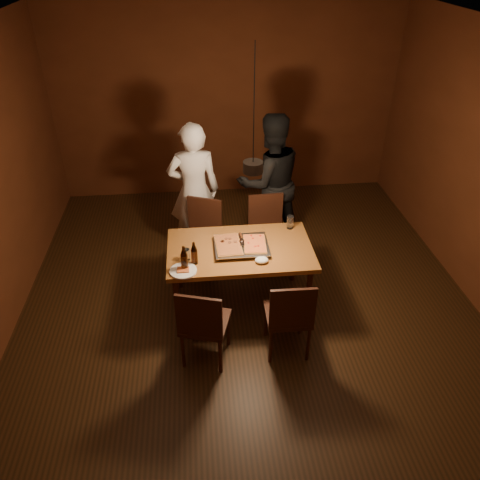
{
  "coord_description": "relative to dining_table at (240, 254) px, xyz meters",
  "views": [
    {
      "loc": [
        -0.5,
        -3.77,
        3.48
      ],
      "look_at": [
        -0.09,
        0.2,
        0.85
      ],
      "focal_mm": 35.0,
      "sensor_mm": 36.0,
      "label": 1
    }
  ],
  "objects": [
    {
      "name": "beer_bottle_b",
      "position": [
        -0.47,
        -0.22,
        0.2
      ],
      "size": [
        0.06,
        0.06,
        0.24
      ],
      "color": "black",
      "rests_on": "dining_table"
    },
    {
      "name": "diner_white",
      "position": [
        -0.45,
        1.13,
        0.18
      ],
      "size": [
        0.65,
        0.44,
        1.72
      ],
      "primitive_type": "imported",
      "rotation": [
        0.0,
        0.0,
        3.19
      ],
      "color": "white",
      "rests_on": "floor"
    },
    {
      "name": "chair_far_left",
      "position": [
        -0.37,
        0.76,
        -0.14
      ],
      "size": [
        0.55,
        0.55,
        0.49
      ],
      "rotation": [
        0.0,
        0.0,
        2.76
      ],
      "color": "#38190F",
      "rests_on": "floor"
    },
    {
      "name": "diner_dark",
      "position": [
        0.5,
        1.23,
        0.2
      ],
      "size": [
        0.99,
        0.85,
        1.76
      ],
      "primitive_type": "imported",
      "rotation": [
        0.0,
        0.0,
        3.38
      ],
      "color": "black",
      "rests_on": "floor"
    },
    {
      "name": "chair_far_right",
      "position": [
        0.4,
        0.77,
        -0.14
      ],
      "size": [
        0.44,
        0.44,
        0.49
      ],
      "rotation": [
        0.0,
        0.0,
        3.2
      ],
      "color": "#38190F",
      "rests_on": "floor"
    },
    {
      "name": "pizza_meat",
      "position": [
        -0.12,
        -0.01,
        0.13
      ],
      "size": [
        0.28,
        0.42,
        0.02
      ],
      "primitive_type": "cube",
      "rotation": [
        0.0,
        0.0,
        0.05
      ],
      "color": "maroon",
      "rests_on": "pizza_tray"
    },
    {
      "name": "pizza_tray",
      "position": [
        0.01,
        -0.01,
        0.1
      ],
      "size": [
        0.56,
        0.47,
        0.05
      ],
      "primitive_type": "cube",
      "rotation": [
        0.0,
        0.0,
        -0.03
      ],
      "color": "silver",
      "rests_on": "dining_table"
    },
    {
      "name": "water_glass_left",
      "position": [
        -0.55,
        -0.15,
        0.13
      ],
      "size": [
        0.08,
        0.08,
        0.12
      ],
      "primitive_type": "cylinder",
      "color": "silver",
      "rests_on": "dining_table"
    },
    {
      "name": "napkin",
      "position": [
        0.19,
        -0.27,
        0.1
      ],
      "size": [
        0.14,
        0.1,
        0.06
      ],
      "primitive_type": "ellipsoid",
      "color": "white",
      "rests_on": "dining_table"
    },
    {
      "name": "beer_bottle_a",
      "position": [
        -0.57,
        -0.3,
        0.2
      ],
      "size": [
        0.07,
        0.07,
        0.26
      ],
      "color": "black",
      "rests_on": "dining_table"
    },
    {
      "name": "dining_table",
      "position": [
        0.0,
        0.0,
        0.0
      ],
      "size": [
        1.5,
        0.9,
        0.75
      ],
      "color": "#9A5D27",
      "rests_on": "floor"
    },
    {
      "name": "water_glass_right",
      "position": [
        0.59,
        0.34,
        0.15
      ],
      "size": [
        0.07,
        0.07,
        0.15
      ],
      "primitive_type": "cylinder",
      "color": "silver",
      "rests_on": "dining_table"
    },
    {
      "name": "spatula",
      "position": [
        0.03,
        0.0,
        0.14
      ],
      "size": [
        0.1,
        0.24,
        0.04
      ],
      "primitive_type": null,
      "rotation": [
        0.0,
        0.0,
        0.05
      ],
      "color": "silver",
      "rests_on": "pizza_tray"
    },
    {
      "name": "pendant_lamp",
      "position": [
        0.09,
        -0.2,
        1.08
      ],
      "size": [
        0.18,
        0.18,
        1.1
      ],
      "color": "black",
      "rests_on": "ceiling"
    },
    {
      "name": "chair_near_left",
      "position": [
        -0.43,
        -0.81,
        -0.14
      ],
      "size": [
        0.52,
        0.52,
        0.49
      ],
      "rotation": [
        0.0,
        0.0,
        -0.29
      ],
      "color": "#38190F",
      "rests_on": "floor"
    },
    {
      "name": "plate_slice",
      "position": [
        -0.59,
        -0.34,
        0.08
      ],
      "size": [
        0.26,
        0.26,
        0.03
      ],
      "color": "white",
      "rests_on": "dining_table"
    },
    {
      "name": "chair_near_right",
      "position": [
        0.38,
        -0.79,
        -0.14
      ],
      "size": [
        0.43,
        0.43,
        0.49
      ],
      "rotation": [
        0.0,
        0.0,
        -0.02
      ],
      "color": "#38190F",
      "rests_on": "floor"
    },
    {
      "name": "pizza_cheese",
      "position": [
        0.15,
        -0.02,
        0.13
      ],
      "size": [
        0.25,
        0.37,
        0.02
      ],
      "primitive_type": "cube",
      "rotation": [
        0.0,
        0.0,
        -0.06
      ],
      "color": "gold",
      "rests_on": "pizza_tray"
    },
    {
      "name": "room_shell",
      "position": [
        0.09,
        -0.2,
        0.72
      ],
      "size": [
        6.0,
        6.0,
        6.0
      ],
      "color": "#361E0E",
      "rests_on": "ground"
    }
  ]
}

